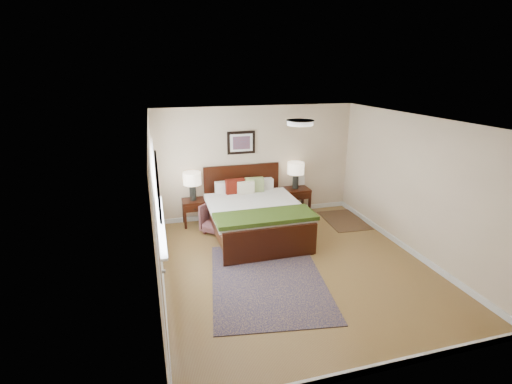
# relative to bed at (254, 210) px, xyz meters

# --- Properties ---
(floor) EXTENTS (5.00, 5.00, 0.00)m
(floor) POSITION_rel_bed_xyz_m (0.35, -1.40, -0.55)
(floor) COLOR olive
(floor) RESTS_ON ground
(back_wall) EXTENTS (4.50, 0.04, 2.50)m
(back_wall) POSITION_rel_bed_xyz_m (0.35, 1.10, 0.70)
(back_wall) COLOR beige
(back_wall) RESTS_ON ground
(front_wall) EXTENTS (4.50, 0.04, 2.50)m
(front_wall) POSITION_rel_bed_xyz_m (0.35, -3.90, 0.70)
(front_wall) COLOR beige
(front_wall) RESTS_ON ground
(left_wall) EXTENTS (0.04, 5.00, 2.50)m
(left_wall) POSITION_rel_bed_xyz_m (-1.90, -1.40, 0.70)
(left_wall) COLOR beige
(left_wall) RESTS_ON ground
(right_wall) EXTENTS (0.04, 5.00, 2.50)m
(right_wall) POSITION_rel_bed_xyz_m (2.60, -1.40, 0.70)
(right_wall) COLOR beige
(right_wall) RESTS_ON ground
(ceiling) EXTENTS (4.50, 5.00, 0.02)m
(ceiling) POSITION_rel_bed_xyz_m (0.35, -1.40, 1.95)
(ceiling) COLOR white
(ceiling) RESTS_ON back_wall
(window) EXTENTS (0.11, 2.72, 1.32)m
(window) POSITION_rel_bed_xyz_m (-1.85, -0.70, 0.82)
(window) COLOR silver
(window) RESTS_ON left_wall
(door) EXTENTS (0.06, 1.00, 2.18)m
(door) POSITION_rel_bed_xyz_m (-1.88, -3.15, 0.52)
(door) COLOR silver
(door) RESTS_ON ground
(ceil_fixture) EXTENTS (0.44, 0.44, 0.08)m
(ceil_fixture) POSITION_rel_bed_xyz_m (0.35, -1.40, 1.91)
(ceil_fixture) COLOR white
(ceil_fixture) RESTS_ON ceiling
(bed) EXTENTS (1.84, 2.24, 1.20)m
(bed) POSITION_rel_bed_xyz_m (0.00, 0.00, 0.00)
(bed) COLOR black
(bed) RESTS_ON ground
(wall_art) EXTENTS (0.62, 0.05, 0.50)m
(wall_art) POSITION_rel_bed_xyz_m (0.00, 1.07, 1.17)
(wall_art) COLOR black
(wall_art) RESTS_ON back_wall
(nightstand_left) EXTENTS (0.47, 0.43, 0.56)m
(nightstand_left) POSITION_rel_bed_xyz_m (-1.12, 0.85, -0.11)
(nightstand_left) COLOR black
(nightstand_left) RESTS_ON ground
(nightstand_right) EXTENTS (0.63, 0.47, 0.63)m
(nightstand_right) POSITION_rel_bed_xyz_m (1.22, 0.86, -0.17)
(nightstand_right) COLOR black
(nightstand_right) RESTS_ON ground
(lamp_left) EXTENTS (0.38, 0.38, 0.61)m
(lamp_left) POSITION_rel_bed_xyz_m (-1.12, 0.87, 0.45)
(lamp_left) COLOR black
(lamp_left) RESTS_ON nightstand_left
(lamp_right) EXTENTS (0.38, 0.38, 0.61)m
(lamp_right) POSITION_rel_bed_xyz_m (1.22, 0.87, 0.51)
(lamp_right) COLOR black
(lamp_right) RESTS_ON nightstand_right
(armchair) EXTENTS (0.97, 0.97, 0.64)m
(armchair) POSITION_rel_bed_xyz_m (-0.62, 0.32, -0.24)
(armchair) COLOR brown
(armchair) RESTS_ON ground
(rug_persian) EXTENTS (2.14, 2.75, 0.01)m
(rug_persian) POSITION_rel_bed_xyz_m (-0.24, -1.73, -0.55)
(rug_persian) COLOR #0B1039
(rug_persian) RESTS_ON ground
(rug_navy) EXTENTS (0.88, 1.27, 0.01)m
(rug_navy) POSITION_rel_bed_xyz_m (2.15, 0.19, -0.55)
(rug_navy) COLOR black
(rug_navy) RESTS_ON ground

